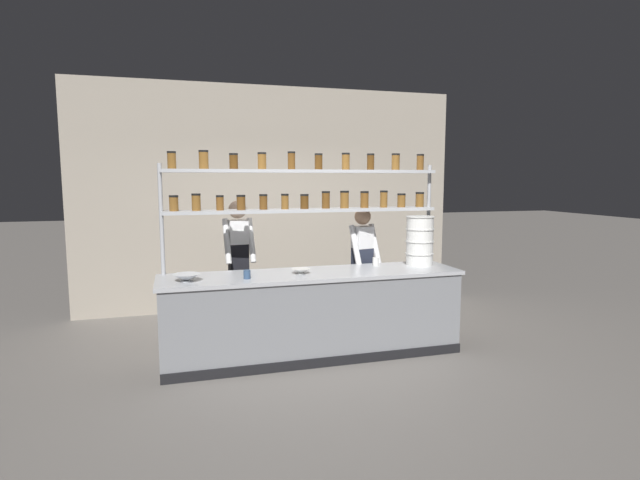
{
  "coord_description": "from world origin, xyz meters",
  "views": [
    {
      "loc": [
        -1.4,
        -5.08,
        1.93
      ],
      "look_at": [
        0.14,
        0.2,
        1.24
      ],
      "focal_mm": 28.0,
      "sensor_mm": 36.0,
      "label": 1
    }
  ],
  "objects_px": {
    "chef_left": "(239,260)",
    "prep_bowl_center_front": "(301,271)",
    "serving_cup_front": "(376,262)",
    "spice_shelf_unit": "(306,194)",
    "chef_center": "(362,263)",
    "container_stack": "(420,241)",
    "serving_cup_by_board": "(247,274)",
    "prep_bowl_near_left": "(187,278)"
  },
  "relations": [
    {
      "from": "chef_left",
      "to": "prep_bowl_center_front",
      "type": "distance_m",
      "value": 1.02
    },
    {
      "from": "serving_cup_front",
      "to": "spice_shelf_unit",
      "type": "bearing_deg",
      "value": 172.07
    },
    {
      "from": "chef_left",
      "to": "chef_center",
      "type": "distance_m",
      "value": 1.5
    },
    {
      "from": "prep_bowl_center_front",
      "to": "serving_cup_front",
      "type": "height_order",
      "value": "serving_cup_front"
    },
    {
      "from": "container_stack",
      "to": "serving_cup_front",
      "type": "xyz_separation_m",
      "value": [
        -0.5,
        0.11,
        -0.24
      ]
    },
    {
      "from": "spice_shelf_unit",
      "to": "container_stack",
      "type": "bearing_deg",
      "value": -9.62
    },
    {
      "from": "chef_left",
      "to": "prep_bowl_center_front",
      "type": "relative_size",
      "value": 8.26
    },
    {
      "from": "chef_center",
      "to": "serving_cup_by_board",
      "type": "xyz_separation_m",
      "value": [
        -1.51,
        -0.68,
        0.07
      ]
    },
    {
      "from": "container_stack",
      "to": "prep_bowl_center_front",
      "type": "bearing_deg",
      "value": -174.8
    },
    {
      "from": "prep_bowl_center_front",
      "to": "chef_center",
      "type": "bearing_deg",
      "value": 31.84
    },
    {
      "from": "prep_bowl_center_front",
      "to": "serving_cup_by_board",
      "type": "xyz_separation_m",
      "value": [
        -0.58,
        -0.11,
        0.02
      ]
    },
    {
      "from": "spice_shelf_unit",
      "to": "chef_left",
      "type": "distance_m",
      "value": 1.17
    },
    {
      "from": "chef_center",
      "to": "prep_bowl_near_left",
      "type": "relative_size",
      "value": 5.8
    },
    {
      "from": "container_stack",
      "to": "prep_bowl_near_left",
      "type": "relative_size",
      "value": 2.12
    },
    {
      "from": "serving_cup_by_board",
      "to": "spice_shelf_unit",
      "type": "bearing_deg",
      "value": 32.23
    },
    {
      "from": "serving_cup_by_board",
      "to": "prep_bowl_center_front",
      "type": "bearing_deg",
      "value": 10.54
    },
    {
      "from": "spice_shelf_unit",
      "to": "serving_cup_by_board",
      "type": "height_order",
      "value": "spice_shelf_unit"
    },
    {
      "from": "serving_cup_front",
      "to": "chef_left",
      "type": "bearing_deg",
      "value": 157.85
    },
    {
      "from": "container_stack",
      "to": "serving_cup_by_board",
      "type": "height_order",
      "value": "container_stack"
    },
    {
      "from": "prep_bowl_center_front",
      "to": "serving_cup_front",
      "type": "xyz_separation_m",
      "value": [
        0.96,
        0.24,
        0.02
      ]
    },
    {
      "from": "chef_left",
      "to": "serving_cup_front",
      "type": "distance_m",
      "value": 1.63
    },
    {
      "from": "serving_cup_by_board",
      "to": "chef_left",
      "type": "bearing_deg",
      "value": 87.96
    },
    {
      "from": "spice_shelf_unit",
      "to": "serving_cup_front",
      "type": "xyz_separation_m",
      "value": [
        0.81,
        -0.11,
        -0.79
      ]
    },
    {
      "from": "chef_left",
      "to": "serving_cup_front",
      "type": "relative_size",
      "value": 17.75
    },
    {
      "from": "prep_bowl_near_left",
      "to": "prep_bowl_center_front",
      "type": "relative_size",
      "value": 1.34
    },
    {
      "from": "container_stack",
      "to": "serving_cup_by_board",
      "type": "bearing_deg",
      "value": -173.26
    },
    {
      "from": "prep_bowl_near_left",
      "to": "serving_cup_front",
      "type": "distance_m",
      "value": 2.15
    },
    {
      "from": "chef_left",
      "to": "prep_bowl_near_left",
      "type": "relative_size",
      "value": 6.16
    },
    {
      "from": "chef_left",
      "to": "spice_shelf_unit",
      "type": "bearing_deg",
      "value": -41.24
    },
    {
      "from": "chef_left",
      "to": "serving_cup_front",
      "type": "bearing_deg",
      "value": -27.8
    },
    {
      "from": "serving_cup_front",
      "to": "serving_cup_by_board",
      "type": "bearing_deg",
      "value": -167.18
    },
    {
      "from": "spice_shelf_unit",
      "to": "prep_bowl_center_front",
      "type": "relative_size",
      "value": 15.48
    },
    {
      "from": "spice_shelf_unit",
      "to": "container_stack",
      "type": "distance_m",
      "value": 1.44
    },
    {
      "from": "chef_center",
      "to": "prep_bowl_center_front",
      "type": "bearing_deg",
      "value": -162.44
    },
    {
      "from": "prep_bowl_near_left",
      "to": "serving_cup_by_board",
      "type": "bearing_deg",
      "value": -3.7
    },
    {
      "from": "container_stack",
      "to": "prep_bowl_near_left",
      "type": "bearing_deg",
      "value": -175.58
    },
    {
      "from": "prep_bowl_near_left",
      "to": "spice_shelf_unit",
      "type": "bearing_deg",
      "value": 17.82
    },
    {
      "from": "prep_bowl_near_left",
      "to": "serving_cup_by_board",
      "type": "relative_size",
      "value": 3.04
    },
    {
      "from": "serving_cup_front",
      "to": "serving_cup_by_board",
      "type": "relative_size",
      "value": 1.06
    },
    {
      "from": "chef_center",
      "to": "serving_cup_front",
      "type": "xyz_separation_m",
      "value": [
        0.04,
        -0.33,
        0.08
      ]
    },
    {
      "from": "spice_shelf_unit",
      "to": "container_stack",
      "type": "xyz_separation_m",
      "value": [
        1.31,
        -0.22,
        -0.55
      ]
    },
    {
      "from": "chef_center",
      "to": "prep_bowl_center_front",
      "type": "height_order",
      "value": "chef_center"
    }
  ]
}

